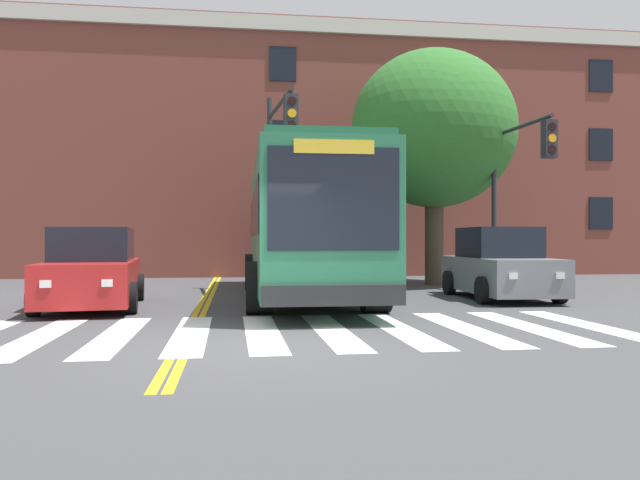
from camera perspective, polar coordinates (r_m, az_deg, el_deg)
name	(u,v)px	position (r m, az deg, el deg)	size (l,w,h in m)	color
ground_plane	(255,348)	(8.93, -5.93, -9.76)	(120.00, 120.00, 0.00)	#424244
crosswalk	(262,332)	(10.35, -5.28, -8.38)	(12.12, 4.40, 0.01)	white
lane_line_yellow_inner	(215,279)	(24.30, -9.61, -3.55)	(0.12, 36.00, 0.01)	gold
lane_line_yellow_outer	(219,279)	(24.29, -9.23, -3.56)	(0.12, 36.00, 0.01)	gold
city_bus	(302,225)	(16.49, -1.68, 1.35)	(3.05, 11.99, 3.50)	#28704C
car_red_near_lane	(93,271)	(14.88, -20.06, -2.70)	(2.41, 4.87, 1.79)	#AD1E1E
car_grey_far_lane	(500,266)	(16.74, 16.10, -2.33)	(2.21, 4.33, 1.84)	slate
car_black_behind_bus	(299,250)	(25.03, -1.90, -0.96)	(2.45, 5.28, 2.30)	black
traffic_light_near_corner	(516,172)	(19.13, 17.49, 5.96)	(0.41, 3.44, 5.22)	#28282D
traffic_light_overhead	(277,157)	(17.79, -3.91, 7.61)	(0.61, 3.76, 5.84)	#28282D
street_tree_curbside_large	(434,130)	(21.63, 10.40, 9.84)	(8.01, 8.16, 7.86)	#4C3D2D
building_facade	(276,160)	(30.26, -4.07, 7.34)	(34.85, 9.30, 10.74)	brown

